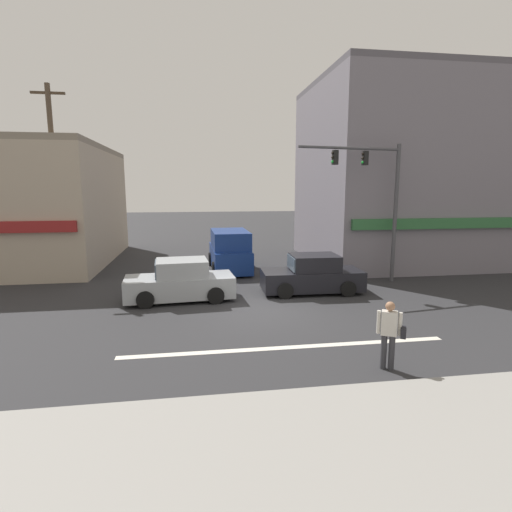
{
  "coord_description": "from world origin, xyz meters",
  "views": [
    {
      "loc": [
        -2.41,
        -13.51,
        4.28
      ],
      "look_at": [
        -0.01,
        2.0,
        1.6
      ],
      "focal_mm": 28.0,
      "sensor_mm": 36.0,
      "label": 1
    }
  ],
  "objects_px": {
    "street_tree": "(375,194)",
    "utility_pole_near_left": "(55,183)",
    "traffic_light_mast": "(378,190)",
    "utility_pole_far_right": "(383,193)",
    "pedestrian_foreground_with_bag": "(390,331)",
    "van_waiting_far": "(230,251)",
    "sedan_parked_curbside": "(312,276)",
    "sedan_approaching_near": "(180,282)"
  },
  "relations": [
    {
      "from": "sedan_approaching_near",
      "to": "utility_pole_far_right",
      "type": "bearing_deg",
      "value": 30.19
    },
    {
      "from": "utility_pole_far_right",
      "to": "traffic_light_mast",
      "type": "xyz_separation_m",
      "value": [
        -2.75,
        -5.02,
        0.18
      ]
    },
    {
      "from": "sedan_parked_curbside",
      "to": "van_waiting_far",
      "type": "height_order",
      "value": "van_waiting_far"
    },
    {
      "from": "traffic_light_mast",
      "to": "sedan_approaching_near",
      "type": "xyz_separation_m",
      "value": [
        -8.65,
        -1.61,
        -3.46
      ]
    },
    {
      "from": "street_tree",
      "to": "pedestrian_foreground_with_bag",
      "type": "distance_m",
      "value": 13.2
    },
    {
      "from": "sedan_parked_curbside",
      "to": "sedan_approaching_near",
      "type": "bearing_deg",
      "value": -176.35
    },
    {
      "from": "street_tree",
      "to": "traffic_light_mast",
      "type": "bearing_deg",
      "value": -113.18
    },
    {
      "from": "van_waiting_far",
      "to": "pedestrian_foreground_with_bag",
      "type": "relative_size",
      "value": 2.78
    },
    {
      "from": "traffic_light_mast",
      "to": "street_tree",
      "type": "bearing_deg",
      "value": 66.82
    },
    {
      "from": "utility_pole_near_left",
      "to": "utility_pole_far_right",
      "type": "relative_size",
      "value": 1.13
    },
    {
      "from": "van_waiting_far",
      "to": "sedan_approaching_near",
      "type": "xyz_separation_m",
      "value": [
        -2.39,
        -5.4,
        -0.29
      ]
    },
    {
      "from": "sedan_parked_curbside",
      "to": "traffic_light_mast",
      "type": "bearing_deg",
      "value": 21.07
    },
    {
      "from": "traffic_light_mast",
      "to": "utility_pole_near_left",
      "type": "bearing_deg",
      "value": 170.64
    },
    {
      "from": "utility_pole_near_left",
      "to": "pedestrian_foreground_with_bag",
      "type": "relative_size",
      "value": 5.21
    },
    {
      "from": "utility_pole_near_left",
      "to": "utility_pole_far_right",
      "type": "distance_m",
      "value": 17.1
    },
    {
      "from": "utility_pole_far_right",
      "to": "traffic_light_mast",
      "type": "bearing_deg",
      "value": -118.72
    },
    {
      "from": "utility_pole_far_right",
      "to": "pedestrian_foreground_with_bag",
      "type": "distance_m",
      "value": 15.2
    },
    {
      "from": "sedan_parked_curbside",
      "to": "pedestrian_foreground_with_bag",
      "type": "relative_size",
      "value": 2.49
    },
    {
      "from": "street_tree",
      "to": "sedan_parked_curbside",
      "type": "xyz_separation_m",
      "value": [
        -4.74,
        -4.64,
        -3.26
      ]
    },
    {
      "from": "traffic_light_mast",
      "to": "sedan_parked_curbside",
      "type": "xyz_separation_m",
      "value": [
        -3.3,
        -1.27,
        -3.46
      ]
    },
    {
      "from": "sedan_approaching_near",
      "to": "traffic_light_mast",
      "type": "bearing_deg",
      "value": 10.55
    },
    {
      "from": "street_tree",
      "to": "van_waiting_far",
      "type": "relative_size",
      "value": 1.27
    },
    {
      "from": "pedestrian_foreground_with_bag",
      "to": "sedan_parked_curbside",
      "type": "bearing_deg",
      "value": 87.88
    },
    {
      "from": "street_tree",
      "to": "utility_pole_far_right",
      "type": "bearing_deg",
      "value": 51.59
    },
    {
      "from": "sedan_parked_curbside",
      "to": "utility_pole_near_left",
      "type": "bearing_deg",
      "value": 161.62
    },
    {
      "from": "sedan_approaching_near",
      "to": "pedestrian_foreground_with_bag",
      "type": "bearing_deg",
      "value": -53.42
    },
    {
      "from": "street_tree",
      "to": "utility_pole_near_left",
      "type": "relative_size",
      "value": 0.68
    },
    {
      "from": "street_tree",
      "to": "traffic_light_mast",
      "type": "relative_size",
      "value": 0.95
    },
    {
      "from": "street_tree",
      "to": "traffic_light_mast",
      "type": "height_order",
      "value": "traffic_light_mast"
    },
    {
      "from": "utility_pole_near_left",
      "to": "sedan_parked_curbside",
      "type": "height_order",
      "value": "utility_pole_near_left"
    },
    {
      "from": "street_tree",
      "to": "sedan_approaching_near",
      "type": "xyz_separation_m",
      "value": [
        -10.09,
        -4.98,
        -3.26
      ]
    },
    {
      "from": "traffic_light_mast",
      "to": "sedan_parked_curbside",
      "type": "distance_m",
      "value": 4.95
    },
    {
      "from": "traffic_light_mast",
      "to": "van_waiting_far",
      "type": "height_order",
      "value": "traffic_light_mast"
    },
    {
      "from": "street_tree",
      "to": "sedan_approaching_near",
      "type": "relative_size",
      "value": 1.4
    },
    {
      "from": "van_waiting_far",
      "to": "sedan_parked_curbside",
      "type": "bearing_deg",
      "value": -59.65
    },
    {
      "from": "utility_pole_far_right",
      "to": "sedan_parked_curbside",
      "type": "xyz_separation_m",
      "value": [
        -6.05,
        -6.29,
        -3.28
      ]
    },
    {
      "from": "sedan_parked_curbside",
      "to": "pedestrian_foreground_with_bag",
      "type": "height_order",
      "value": "pedestrian_foreground_with_bag"
    },
    {
      "from": "street_tree",
      "to": "utility_pole_far_right",
      "type": "height_order",
      "value": "utility_pole_far_right"
    },
    {
      "from": "sedan_approaching_near",
      "to": "van_waiting_far",
      "type": "bearing_deg",
      "value": 66.16
    },
    {
      "from": "utility_pole_near_left",
      "to": "traffic_light_mast",
      "type": "relative_size",
      "value": 1.4
    },
    {
      "from": "sedan_parked_curbside",
      "to": "pedestrian_foreground_with_bag",
      "type": "bearing_deg",
      "value": -92.12
    },
    {
      "from": "utility_pole_far_right",
      "to": "van_waiting_far",
      "type": "xyz_separation_m",
      "value": [
        -9.01,
        -1.23,
        -2.99
      ]
    }
  ]
}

